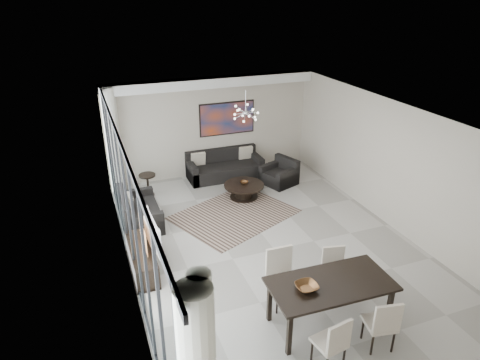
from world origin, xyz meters
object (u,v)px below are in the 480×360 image
coffee_table (244,190)px  tv_console (142,259)px  sofa_main (224,168)px  dining_table (331,287)px  television (148,233)px

coffee_table → tv_console: size_ratio=0.69×
sofa_main → dining_table: 6.41m
tv_console → dining_table: dining_table is taller
coffee_table → tv_console: 3.80m
coffee_table → television: 3.73m
sofa_main → tv_console: (-3.02, -3.75, -0.03)m
dining_table → tv_console: bearing=135.3°
sofa_main → television: 4.75m
sofa_main → television: (-2.86, -3.76, 0.54)m
sofa_main → dining_table: dining_table is taller
coffee_table → dining_table: bearing=-94.7°
sofa_main → television: size_ratio=1.96×
tv_console → dining_table: (2.65, -2.63, 0.51)m
tv_console → television: (0.16, -0.01, 0.56)m
tv_console → dining_table: bearing=-44.7°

